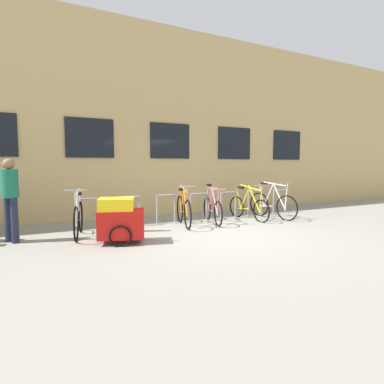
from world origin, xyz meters
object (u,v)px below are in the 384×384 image
object	(u,v)px
bicycle_white	(272,204)
person_browsing	(10,194)
bicycle_orange	(184,210)
bike_trailer	(120,220)
bicycle_yellow	(248,207)
bicycle_silver	(78,218)
bicycle_pink	(212,209)

from	to	relation	value
bicycle_white	person_browsing	distance (m)	6.75
bicycle_orange	bicycle_white	world-z (taller)	bicycle_white
bike_trailer	bicycle_white	bearing A→B (deg)	11.17
bicycle_yellow	bicycle_orange	bearing A→B (deg)	179.13
bicycle_orange	bicycle_yellow	xyz separation A→B (m)	(2.05, -0.03, -0.03)
bicycle_yellow	bicycle_silver	distance (m)	4.65
bicycle_yellow	bicycle_white	xyz separation A→B (m)	(0.80, -0.11, 0.04)
bicycle_yellow	bike_trailer	distance (m)	4.10
bicycle_orange	bike_trailer	size ratio (longest dim) A/B	1.17
bicycle_silver	person_browsing	bearing A→B (deg)	-179.71
bicycle_silver	bike_trailer	size ratio (longest dim) A/B	1.15
bicycle_white	bicycle_orange	bearing A→B (deg)	177.16
bicycle_orange	bicycle_yellow	world-z (taller)	bicycle_orange
bicycle_pink	bike_trailer	distance (m)	3.01
bicycle_orange	bicycle_yellow	size ratio (longest dim) A/B	1.00
bicycle_pink	bicycle_silver	xyz separation A→B (m)	(-3.48, -0.09, 0.02)
person_browsing	bicycle_white	bearing A→B (deg)	-0.68
bicycle_orange	bicycle_pink	size ratio (longest dim) A/B	1.02
bicycle_yellow	bicycle_pink	bearing A→B (deg)	176.73
bicycle_white	person_browsing	bearing A→B (deg)	179.32
bicycle_yellow	bicycle_pink	distance (m)	1.17
bicycle_silver	bicycle_white	xyz separation A→B (m)	(5.44, -0.09, 0.00)
bicycle_white	bike_trailer	world-z (taller)	bicycle_white
bicycle_white	bicycle_yellow	bearing A→B (deg)	172.13
bicycle_yellow	bicycle_white	bearing A→B (deg)	-7.87
bicycle_silver	bicycle_orange	bearing A→B (deg)	1.20
bicycle_orange	bicycle_white	bearing A→B (deg)	-2.84
bicycle_pink	bicycle_white	xyz separation A→B (m)	(1.96, -0.18, 0.03)
bicycle_orange	person_browsing	xyz separation A→B (m)	(-3.88, -0.06, 0.58)
bicycle_yellow	person_browsing	xyz separation A→B (m)	(-5.93, -0.03, 0.62)
bicycle_silver	person_browsing	xyz separation A→B (m)	(-1.28, -0.01, 0.59)
bicycle_silver	person_browsing	size ratio (longest dim) A/B	1.00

